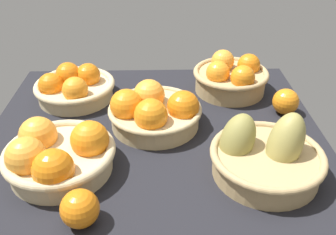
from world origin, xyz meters
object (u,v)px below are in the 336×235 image
Objects in this scene: basket_near_right_pears at (265,156)px; basket_center at (154,111)px; basket_far_left at (74,87)px; basket_near_left at (57,155)px; loose_orange_back_gap at (80,209)px; basket_far_right at (231,77)px; loose_orange_front_gap at (286,102)px.

basket_center is at bearing 141.52° from basket_near_right_pears.
basket_center is at bearing -32.95° from basket_far_left.
basket_center is at bearing 40.58° from basket_near_left.
basket_near_right_pears is (46.66, -33.72, 0.42)cm from basket_far_left.
basket_near_right_pears reaches higher than loose_orange_back_gap.
basket_far_right is (43.17, 35.78, 0.23)cm from basket_near_left.
loose_orange_front_gap is at bearing 8.58° from basket_center.
basket_near_left is 3.33× the size of loose_orange_back_gap.
basket_far_left is at bearing 94.56° from basket_near_left.
basket_near_right_pears is at bearing -88.59° from basket_far_right.
loose_orange_back_gap is at bearing -78.22° from basket_far_left.
basket_far_right is 37.26cm from basket_near_right_pears.
basket_near_left is at bearing 178.09° from basket_near_right_pears.
basket_near_left is 1.05× the size of basket_far_left.
basket_near_right_pears is at bearing 19.80° from loose_orange_back_gap.
basket_center is (20.33, 17.41, -0.08)cm from basket_near_left.
basket_near_right_pears is 3.41× the size of loose_orange_back_gap.
loose_orange_back_gap is (7.22, -14.74, -0.89)cm from basket_near_left.
basket_center is at bearing -171.42° from loose_orange_front_gap.
loose_orange_front_gap is 61.38cm from loose_orange_back_gap.
basket_near_left is 44.11cm from basket_near_right_pears.
basket_near_left is 60.28cm from loose_orange_front_gap.
loose_orange_back_gap is at bearing -125.43° from basket_far_right.
loose_orange_back_gap is (-48.59, -37.50, 0.08)cm from loose_orange_front_gap.
basket_near_right_pears is at bearing -1.91° from basket_near_left.
basket_near_right_pears reaches higher than basket_far_right.
basket_far_right reaches higher than loose_orange_front_gap.
basket_near_left is at bearing -157.81° from loose_orange_front_gap.
basket_far_left is 45.88cm from basket_far_right.
loose_orange_front_gap is (12.64, -13.02, -1.21)cm from basket_far_right.
basket_center reaches higher than loose_orange_back_gap.
basket_far_left reaches higher than loose_orange_front_gap.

